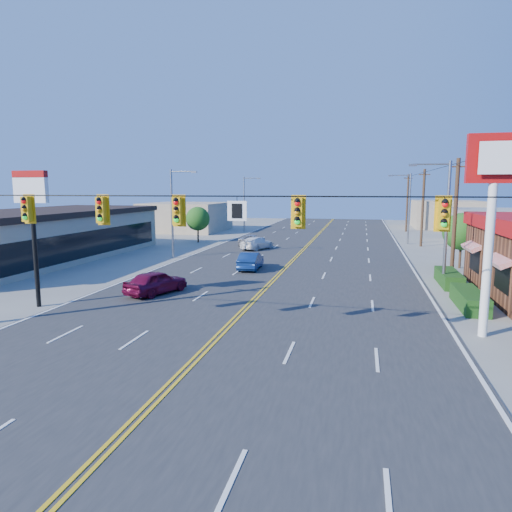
% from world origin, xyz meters
% --- Properties ---
extents(ground, '(160.00, 160.00, 0.00)m').
position_xyz_m(ground, '(0.00, 0.00, 0.00)').
color(ground, gray).
rests_on(ground, ground).
extents(road, '(20.00, 120.00, 0.06)m').
position_xyz_m(road, '(0.00, 20.00, 0.03)').
color(road, '#2D2D30').
rests_on(road, ground).
extents(signal_span, '(24.32, 0.34, 9.00)m').
position_xyz_m(signal_span, '(-0.12, 0.00, 4.89)').
color(signal_span, '#47301E').
rests_on(signal_span, ground).
extents(kfc_pylon, '(2.20, 0.36, 8.50)m').
position_xyz_m(kfc_pylon, '(11.00, 4.00, 6.04)').
color(kfc_pylon, white).
rests_on(kfc_pylon, ground).
extents(strip_mall, '(10.40, 26.40, 4.40)m').
position_xyz_m(strip_mall, '(-22.00, 18.00, 2.25)').
color(strip_mall, tan).
rests_on(strip_mall, ground).
extents(pizza_hut_sign, '(1.90, 0.30, 6.85)m').
position_xyz_m(pizza_hut_sign, '(-11.00, 4.00, 5.18)').
color(pizza_hut_sign, black).
rests_on(pizza_hut_sign, ground).
extents(streetlight_se, '(2.55, 0.25, 8.00)m').
position_xyz_m(streetlight_se, '(10.79, 14.00, 4.51)').
color(streetlight_se, gray).
rests_on(streetlight_se, ground).
extents(streetlight_ne, '(2.55, 0.25, 8.00)m').
position_xyz_m(streetlight_ne, '(10.79, 38.00, 4.51)').
color(streetlight_ne, gray).
rests_on(streetlight_ne, ground).
extents(streetlight_sw, '(2.55, 0.25, 8.00)m').
position_xyz_m(streetlight_sw, '(-10.79, 22.00, 4.51)').
color(streetlight_sw, gray).
rests_on(streetlight_sw, ground).
extents(streetlight_nw, '(2.55, 0.25, 8.00)m').
position_xyz_m(streetlight_nw, '(-10.79, 48.00, 4.51)').
color(streetlight_nw, gray).
rests_on(streetlight_nw, ground).
extents(utility_pole_near, '(0.28, 0.28, 8.40)m').
position_xyz_m(utility_pole_near, '(12.20, 18.00, 4.20)').
color(utility_pole_near, '#47301E').
rests_on(utility_pole_near, ground).
extents(utility_pole_mid, '(0.28, 0.28, 8.40)m').
position_xyz_m(utility_pole_mid, '(12.20, 36.00, 4.20)').
color(utility_pole_mid, '#47301E').
rests_on(utility_pole_mid, ground).
extents(utility_pole_far, '(0.28, 0.28, 8.40)m').
position_xyz_m(utility_pole_far, '(12.20, 54.00, 4.20)').
color(utility_pole_far, '#47301E').
rests_on(utility_pole_far, ground).
extents(tree_kfc_rear, '(2.94, 2.94, 4.41)m').
position_xyz_m(tree_kfc_rear, '(13.50, 22.00, 2.93)').
color(tree_kfc_rear, '#47301E').
rests_on(tree_kfc_rear, ground).
extents(tree_west, '(2.80, 2.80, 4.20)m').
position_xyz_m(tree_west, '(-13.00, 34.00, 2.79)').
color(tree_west, '#47301E').
rests_on(tree_west, ground).
extents(bld_east_mid, '(12.00, 10.00, 4.00)m').
position_xyz_m(bld_east_mid, '(22.00, 40.00, 2.00)').
color(bld_east_mid, gray).
rests_on(bld_east_mid, ground).
extents(bld_west_far, '(11.00, 12.00, 4.20)m').
position_xyz_m(bld_west_far, '(-20.00, 48.00, 2.10)').
color(bld_west_far, tan).
rests_on(bld_west_far, ground).
extents(bld_east_far, '(10.00, 10.00, 4.40)m').
position_xyz_m(bld_east_far, '(19.00, 62.00, 2.20)').
color(bld_east_far, tan).
rests_on(bld_east_far, ground).
extents(car_magenta, '(2.99, 4.46, 1.41)m').
position_xyz_m(car_magenta, '(-6.07, 8.03, 0.71)').
color(car_magenta, maroon).
rests_on(car_magenta, ground).
extents(car_blue, '(1.62, 4.13, 1.34)m').
position_xyz_m(car_blue, '(-2.55, 17.44, 0.67)').
color(car_blue, navy).
rests_on(car_blue, ground).
extents(car_white, '(3.22, 4.77, 1.28)m').
position_xyz_m(car_white, '(-4.76, 29.17, 0.64)').
color(car_white, white).
rests_on(car_white, ground).
extents(car_silver, '(2.44, 4.51, 1.20)m').
position_xyz_m(car_silver, '(-6.00, 32.24, 0.60)').
color(car_silver, '#B4B4B9').
rests_on(car_silver, ground).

